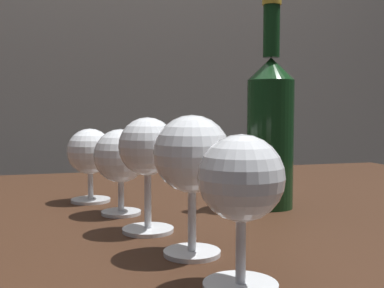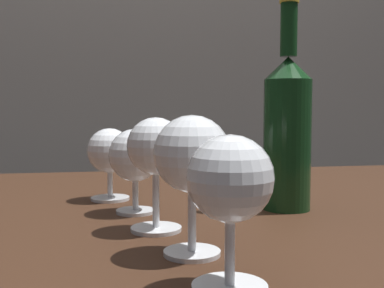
% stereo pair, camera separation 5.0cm
% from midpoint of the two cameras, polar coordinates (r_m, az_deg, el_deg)
% --- Properties ---
extents(dining_table, '(1.45, 0.93, 0.72)m').
position_cam_midpoint_polar(dining_table, '(0.78, -6.14, -13.36)').
color(dining_table, '#382114').
rests_on(dining_table, ground_plane).
extents(wine_glass_chardonnay, '(0.08, 0.08, 0.14)m').
position_cam_midpoint_polar(wine_glass_chardonnay, '(0.41, 2.40, -4.71)').
color(wine_glass_chardonnay, white).
rests_on(wine_glass_chardonnay, dining_table).
extents(wine_glass_rose, '(0.08, 0.08, 0.15)m').
position_cam_midpoint_polar(wine_glass_rose, '(0.51, -2.86, -1.53)').
color(wine_glass_rose, white).
rests_on(wine_glass_rose, dining_table).
extents(wine_glass_merlot, '(0.07, 0.07, 0.15)m').
position_cam_midpoint_polar(wine_glass_merlot, '(0.61, -7.70, -0.85)').
color(wine_glass_merlot, white).
rests_on(wine_glass_merlot, dining_table).
extents(wine_glass_cabernet, '(0.08, 0.08, 0.13)m').
position_cam_midpoint_polar(wine_glass_cabernet, '(0.72, -10.51, -1.57)').
color(wine_glass_cabernet, white).
rests_on(wine_glass_cabernet, dining_table).
extents(wine_glass_port, '(0.08, 0.08, 0.12)m').
position_cam_midpoint_polar(wine_glass_port, '(0.82, -13.78, -1.14)').
color(wine_glass_port, white).
rests_on(wine_glass_port, dining_table).
extents(wine_bottle, '(0.07, 0.07, 0.33)m').
position_cam_midpoint_polar(wine_bottle, '(0.76, 7.44, 1.88)').
color(wine_bottle, '#143819').
rests_on(wine_bottle, dining_table).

